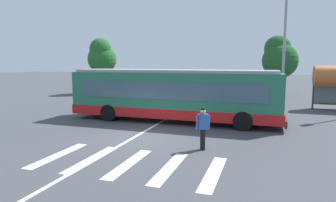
# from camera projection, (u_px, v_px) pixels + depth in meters

# --- Properties ---
(ground_plane) EXTENTS (160.00, 160.00, 0.00)m
(ground_plane) POSITION_uv_depth(u_px,v_px,m) (143.00, 138.00, 13.79)
(ground_plane) COLOR #424449
(city_transit_bus) EXTENTS (12.44, 2.76, 3.06)m
(city_transit_bus) POSITION_uv_depth(u_px,v_px,m) (173.00, 95.00, 17.49)
(city_transit_bus) COLOR black
(city_transit_bus) RESTS_ON ground_plane
(pedestrian_crossing_street) EXTENTS (0.51, 0.43, 1.72)m
(pedestrian_crossing_street) POSITION_uv_depth(u_px,v_px,m) (203.00, 126.00, 11.83)
(pedestrian_crossing_street) COLOR black
(pedestrian_crossing_street) RESTS_ON ground_plane
(parked_car_charcoal) EXTENTS (2.21, 4.64, 1.35)m
(parked_car_charcoal) POSITION_uv_depth(u_px,v_px,m) (176.00, 89.00, 30.21)
(parked_car_charcoal) COLOR black
(parked_car_charcoal) RESTS_ON ground_plane
(parked_car_silver) EXTENTS (2.16, 4.63, 1.35)m
(parked_car_silver) POSITION_uv_depth(u_px,v_px,m) (205.00, 90.00, 29.67)
(parked_car_silver) COLOR black
(parked_car_silver) RESTS_ON ground_plane
(parked_car_white) EXTENTS (2.19, 4.64, 1.35)m
(parked_car_white) POSITION_uv_depth(u_px,v_px,m) (231.00, 91.00, 28.40)
(parked_car_white) COLOR black
(parked_car_white) RESTS_ON ground_plane
(twin_arm_street_lamp) EXTENTS (4.15, 0.32, 10.42)m
(twin_arm_street_lamp) POSITION_uv_depth(u_px,v_px,m) (285.00, 25.00, 22.32)
(twin_arm_street_lamp) COLOR #939399
(twin_arm_street_lamp) RESTS_ON ground_plane
(background_tree_left) EXTENTS (3.20, 3.20, 6.16)m
(background_tree_left) POSITION_uv_depth(u_px,v_px,m) (102.00, 56.00, 33.28)
(background_tree_left) COLOR brown
(background_tree_left) RESTS_ON ground_plane
(background_tree_right) EXTENTS (3.67, 3.67, 6.32)m
(background_tree_right) POSITION_uv_depth(u_px,v_px,m) (279.00, 57.00, 31.36)
(background_tree_right) COLOR brown
(background_tree_right) RESTS_ON ground_plane
(crosswalk_painted_stripes) EXTENTS (6.34, 3.18, 0.01)m
(crosswalk_painted_stripes) POSITION_uv_depth(u_px,v_px,m) (129.00, 163.00, 10.33)
(crosswalk_painted_stripes) COLOR silver
(crosswalk_painted_stripes) RESTS_ON ground_plane
(lane_center_line) EXTENTS (0.16, 24.00, 0.01)m
(lane_center_line) POSITION_uv_depth(u_px,v_px,m) (150.00, 128.00, 15.81)
(lane_center_line) COLOR silver
(lane_center_line) RESTS_ON ground_plane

